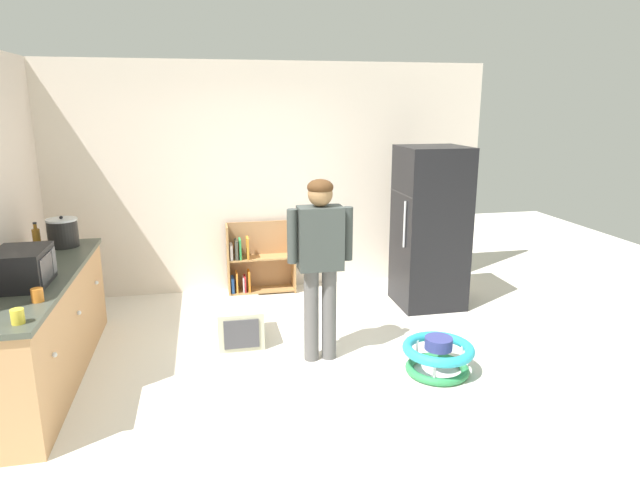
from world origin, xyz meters
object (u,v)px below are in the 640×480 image
Objects in this scene: refrigerator at (430,228)px; pet_carrier at (240,323)px; baby_walker at (438,355)px; yellow_cup at (18,316)px; banana_bunch at (26,268)px; white_cup at (46,259)px; bookshelf at (256,262)px; orange_cup at (37,295)px; standing_person at (320,253)px; amber_bottle at (36,238)px; kitchen_counter at (39,328)px; crock_pot at (63,233)px; microwave at (22,268)px.

pet_carrier is (-2.15, -0.57, -0.71)m from refrigerator.
baby_walker is 6.36× the size of yellow_cup.
banana_bunch is 0.21m from white_cup.
pet_carrier is 5.81× the size of white_cup.
white_cup is at bearing -141.67° from bookshelf.
orange_cup reaches higher than baby_walker.
white_cup is at bearing 164.61° from baby_walker.
banana_bunch is (-1.71, -0.30, 0.75)m from pet_carrier.
standing_person is 2.72m from amber_bottle.
standing_person is (2.32, -0.10, 0.53)m from kitchen_counter.
standing_person reaches higher than baby_walker.
standing_person is 2.32m from white_cup.
crock_pot is at bearing 94.91° from yellow_cup.
orange_cup reaches higher than pet_carrier.
white_cup and orange_cup have the same top height.
baby_walker is at bearing -11.97° from banana_bunch.
kitchen_counter is 9.76× the size of amber_bottle.
white_cup is (0.23, -0.61, -0.05)m from amber_bottle.
yellow_cup is (0.40, -1.95, -0.05)m from amber_bottle.
crock_pot reaches higher than kitchen_counter.
standing_person reaches higher than pet_carrier.
baby_walker is 2.02× the size of crock_pot.
yellow_cup is (0.17, -1.94, -0.09)m from crock_pot.
white_cup is at bearing 83.84° from kitchen_counter.
yellow_cup is (0.28, -1.16, 0.02)m from banana_bunch.
white_cup is (-3.20, 0.88, 0.79)m from baby_walker.
crock_pot is at bearing 156.03° from standing_person.
yellow_cup is at bearing -76.47° from microwave.
kitchen_counter is 3.97× the size of baby_walker.
kitchen_counter is at bearing -136.91° from bookshelf.
standing_person is at bearing -5.51° from banana_bunch.
amber_bottle is at bearing 165.12° from pet_carrier.
kitchen_counter is 2.82× the size of bookshelf.
banana_bunch is at bearing -140.05° from bookshelf.
kitchen_counter is 1.48× the size of standing_person.
standing_person is 3.37× the size of microwave.
refrigerator reaches higher than pet_carrier.
amber_bottle is at bearing -157.28° from bookshelf.
pet_carrier is 3.49× the size of banana_bunch.
bookshelf is 2.72m from baby_walker.
baby_walker is 1.89m from pet_carrier.
bookshelf is 1.43m from pet_carrier.
microwave is at bearing -176.22° from standing_person.
crock_pot is 0.80m from banana_bunch.
standing_person reaches higher than microwave.
bookshelf is at bearing 77.85° from pet_carrier.
microwave is (-2.30, -0.15, 0.06)m from standing_person.
yellow_cup is (-1.43, -1.46, 0.77)m from pet_carrier.
orange_cup reaches higher than banana_bunch.
baby_walker is 3.63m from crock_pot.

